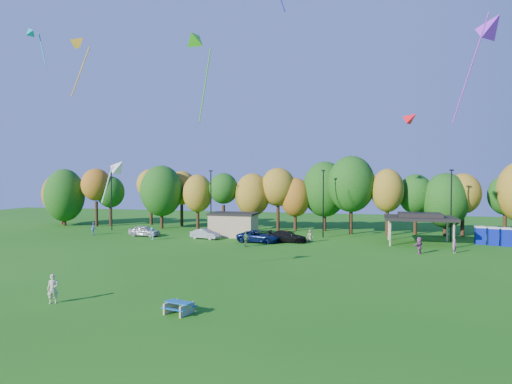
% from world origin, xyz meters
% --- Properties ---
extents(ground, '(160.00, 160.00, 0.00)m').
position_xyz_m(ground, '(0.00, 0.00, 0.00)').
color(ground, '#19600F').
rests_on(ground, ground).
extents(tree_line, '(93.57, 10.55, 11.15)m').
position_xyz_m(tree_line, '(-1.03, 45.51, 5.91)').
color(tree_line, black).
rests_on(tree_line, ground).
extents(lamp_posts, '(64.50, 0.25, 9.09)m').
position_xyz_m(lamp_posts, '(2.00, 40.00, 4.90)').
color(lamp_posts, black).
rests_on(lamp_posts, ground).
extents(utility_building, '(6.30, 4.30, 3.25)m').
position_xyz_m(utility_building, '(-10.00, 38.00, 1.64)').
color(utility_building, tan).
rests_on(utility_building, ground).
extents(pavilion, '(8.20, 6.20, 3.77)m').
position_xyz_m(pavilion, '(14.00, 37.00, 3.23)').
color(pavilion, tan).
rests_on(pavilion, ground).
extents(porta_potties, '(3.75, 2.11, 2.18)m').
position_xyz_m(porta_potties, '(22.40, 38.12, 1.10)').
color(porta_potties, '#0C1BA5').
rests_on(porta_potties, ground).
extents(picnic_table, '(1.98, 1.77, 0.73)m').
position_xyz_m(picnic_table, '(-2.75, 3.60, 0.42)').
color(picnic_table, tan).
rests_on(picnic_table, ground).
extents(kite_flyer, '(0.82, 0.74, 1.89)m').
position_xyz_m(kite_flyer, '(-11.57, 3.62, 0.95)').
color(kite_flyer, beige).
rests_on(kite_flyer, ground).
extents(car_a, '(4.40, 1.95, 1.47)m').
position_xyz_m(car_a, '(-21.86, 34.98, 0.74)').
color(car_a, '#BBBBBB').
rests_on(car_a, ground).
extents(car_b, '(4.16, 2.18, 1.31)m').
position_xyz_m(car_b, '(-12.85, 34.61, 0.65)').
color(car_b, '#A1A1A6').
rests_on(car_b, ground).
extents(car_c, '(5.56, 2.95, 1.49)m').
position_xyz_m(car_c, '(-5.28, 33.26, 0.74)').
color(car_c, '#0C1A49').
rests_on(car_c, ground).
extents(car_d, '(4.98, 2.16, 1.43)m').
position_xyz_m(car_d, '(-1.85, 34.34, 0.71)').
color(car_d, black).
rests_on(car_d, ground).
extents(far_person_0, '(1.32, 1.69, 1.79)m').
position_xyz_m(far_person_0, '(13.27, 29.43, 0.89)').
color(far_person_0, '#AE4893').
rests_on(far_person_0, ground).
extents(far_person_1, '(1.14, 1.02, 1.86)m').
position_xyz_m(far_person_1, '(-5.81, 29.45, 0.93)').
color(far_person_1, '#466C42').
rests_on(far_person_1, ground).
extents(far_person_2, '(0.63, 0.67, 1.54)m').
position_xyz_m(far_person_2, '(16.99, 30.79, 0.77)').
color(far_person_2, '#B75697').
rests_on(far_person_2, ground).
extents(far_person_3, '(1.19, 1.17, 1.64)m').
position_xyz_m(far_person_3, '(-19.10, 31.94, 0.82)').
color(far_person_3, teal).
rests_on(far_person_3, ground).
extents(far_person_4, '(1.06, 1.11, 1.81)m').
position_xyz_m(far_person_4, '(-29.50, 34.66, 0.90)').
color(far_person_4, '#4E6DAD').
rests_on(far_person_4, ground).
extents(far_person_5, '(0.83, 0.60, 1.58)m').
position_xyz_m(far_person_5, '(0.90, 35.13, 0.79)').
color(far_person_5, gray).
rests_on(far_person_5, ground).
extents(kite_1, '(2.68, 1.62, 4.42)m').
position_xyz_m(kite_1, '(-26.79, 19.79, 23.52)').
color(kite_1, '#0B95B1').
extents(kite_2, '(1.61, 4.37, 7.47)m').
position_xyz_m(kite_2, '(-5.11, 12.60, 19.01)').
color(kite_2, green).
extents(kite_5, '(4.50, 4.31, 8.73)m').
position_xyz_m(kite_5, '(16.99, 16.54, 19.57)').
color(kite_5, '#AC2BE7').
extents(kite_11, '(2.29, 1.35, 3.54)m').
position_xyz_m(kite_11, '(-10.03, 9.05, 8.96)').
color(kite_11, silver).
extents(kite_12, '(1.25, 1.12, 1.04)m').
position_xyz_m(kite_12, '(10.64, 7.26, 11.74)').
color(kite_12, '#FF0E1C').
extents(kite_13, '(2.25, 3.05, 5.41)m').
position_xyz_m(kite_13, '(-16.24, 13.27, 19.81)').
color(kite_13, yellow).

